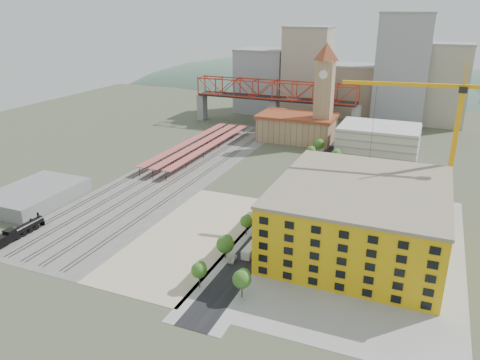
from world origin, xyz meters
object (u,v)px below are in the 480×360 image
at_px(site_trailer_b, 257,242).
at_px(site_trailer_c, 267,230).
at_px(locomotive, 19,232).
at_px(clock_tower, 325,85).
at_px(tower_crane, 446,126).
at_px(site_trailer_a, 252,249).
at_px(construction_building, 360,216).
at_px(site_trailer_d, 284,209).
at_px(car_0, 233,259).

relative_size(site_trailer_b, site_trailer_c, 0.97).
relative_size(locomotive, site_trailer_c, 2.08).
relative_size(clock_tower, tower_crane, 1.06).
bearing_deg(site_trailer_a, construction_building, 30.93).
height_order(site_trailer_b, site_trailer_d, site_trailer_d).
bearing_deg(site_trailer_c, site_trailer_d, 86.39).
relative_size(clock_tower, site_trailer_d, 5.43).
xyz_separation_m(site_trailer_a, site_trailer_b, (0.00, 4.19, 0.02)).
distance_m(site_trailer_d, car_0, 35.13).
bearing_deg(locomotive, tower_crane, 28.33).
xyz_separation_m(site_trailer_b, site_trailer_c, (0.00, 8.11, 0.04)).
bearing_deg(tower_crane, site_trailer_c, -146.30).
relative_size(site_trailer_a, site_trailer_b, 0.98).
distance_m(tower_crane, car_0, 74.22).
height_order(clock_tower, locomotive, clock_tower).
relative_size(construction_building, site_trailer_d, 5.29).
bearing_deg(tower_crane, clock_tower, 126.08).
height_order(site_trailer_b, site_trailer_c, site_trailer_c).
relative_size(construction_building, tower_crane, 1.03).
distance_m(locomotive, site_trailer_c, 72.44).
bearing_deg(site_trailer_a, site_trailer_d, 91.59).
distance_m(construction_building, car_0, 36.78).
bearing_deg(tower_crane, construction_building, -124.28).
bearing_deg(site_trailer_d, clock_tower, 80.43).
relative_size(locomotive, site_trailer_d, 2.12).
distance_m(site_trailer_b, site_trailer_c, 8.11).
bearing_deg(construction_building, site_trailer_d, 151.50).
distance_m(clock_tower, car_0, 124.18).
height_order(locomotive, tower_crane, tower_crane).
xyz_separation_m(construction_building, site_trailer_d, (-26.00, 14.12, -8.10)).
height_order(site_trailer_a, site_trailer_d, site_trailer_d).
relative_size(clock_tower, locomotive, 2.57).
xyz_separation_m(construction_building, site_trailer_b, (-26.00, -10.42, -8.12)).
distance_m(tower_crane, site_trailer_a, 68.04).
bearing_deg(site_trailer_a, tower_crane, 44.87).
height_order(construction_building, car_0, construction_building).
bearing_deg(construction_building, clock_tower, 108.78).
bearing_deg(site_trailer_b, construction_building, 6.62).
distance_m(clock_tower, locomotive, 146.79).
bearing_deg(site_trailer_b, clock_tower, 78.92).
bearing_deg(locomotive, construction_building, 19.27).
height_order(clock_tower, tower_crane, clock_tower).
xyz_separation_m(clock_tower, site_trailer_d, (8.00, -85.88, -27.39)).
height_order(construction_building, site_trailer_a, construction_building).
relative_size(site_trailer_a, car_0, 2.31).
distance_m(construction_building, site_trailer_a, 30.91).
relative_size(tower_crane, car_0, 12.23).
bearing_deg(car_0, clock_tower, 86.82).
height_order(clock_tower, site_trailer_a, clock_tower).
xyz_separation_m(site_trailer_b, car_0, (-3.00, -10.46, -0.61)).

